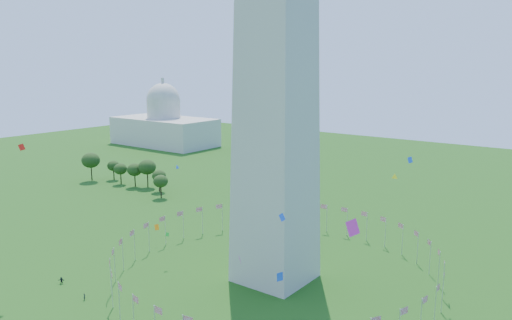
{
  "coord_description": "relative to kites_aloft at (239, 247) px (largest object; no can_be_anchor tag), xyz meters",
  "views": [
    {
      "loc": [
        67.31,
        -47.89,
        53.63
      ],
      "look_at": [
        5.22,
        35.0,
        33.55
      ],
      "focal_mm": 35.0,
      "sensor_mm": 36.0,
      "label": 1
    }
  ],
  "objects": [
    {
      "name": "flag_ring",
      "position": [
        -10.22,
        27.13,
        -14.47
      ],
      "size": [
        80.24,
        80.24,
        9.0
      ],
      "color": "silver",
      "rests_on": "ground"
    },
    {
      "name": "capitol_building",
      "position": [
        -190.22,
        157.13,
        4.03
      ],
      "size": [
        70.0,
        35.0,
        46.0
      ],
      "primitive_type": null,
      "color": "beige",
      "rests_on": "ground"
    },
    {
      "name": "kites_aloft",
      "position": [
        0.0,
        0.0,
        0.0
      ],
      "size": [
        98.48,
        69.57,
        32.53
      ],
      "color": "#CC2699",
      "rests_on": "ground"
    },
    {
      "name": "tree_line_west",
      "position": [
        -118.62,
        67.81,
        -13.47
      ],
      "size": [
        55.53,
        15.64,
        12.95
      ],
      "color": "#2B4F1A",
      "rests_on": "ground"
    }
  ]
}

